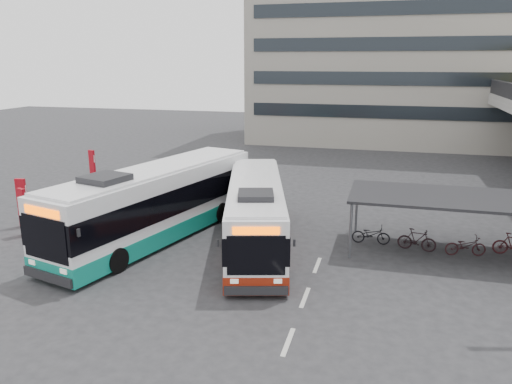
# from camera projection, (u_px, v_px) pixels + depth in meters

# --- Properties ---
(ground) EXTENTS (120.00, 120.00, 0.00)m
(ground) POSITION_uv_depth(u_px,v_px,m) (259.00, 259.00, 21.17)
(ground) COLOR #28282B
(ground) RESTS_ON ground
(bike_shelter) EXTENTS (10.00, 4.00, 2.54)m
(bike_shelter) POSITION_uv_depth(u_px,v_px,m) (467.00, 220.00, 21.44)
(bike_shelter) COLOR #595B60
(bike_shelter) RESTS_ON ground
(office_block) EXTENTS (30.00, 15.00, 25.00)m
(office_block) POSITION_uv_depth(u_px,v_px,m) (408.00, 16.00, 50.07)
(office_block) COLOR gray
(office_block) RESTS_ON ground
(road_markings) EXTENTS (0.15, 7.60, 0.01)m
(road_markings) POSITION_uv_depth(u_px,v_px,m) (305.00, 297.00, 17.74)
(road_markings) COLOR beige
(road_markings) RESTS_ON ground
(bus_main) EXTENTS (5.15, 11.10, 3.21)m
(bus_main) POSITION_uv_depth(u_px,v_px,m) (255.00, 214.00, 22.43)
(bus_main) COLOR white
(bus_main) RESTS_ON ground
(bus_teal) EXTENTS (5.68, 12.65, 3.66)m
(bus_teal) POSITION_uv_depth(u_px,v_px,m) (157.00, 203.00, 23.32)
(bus_teal) COLOR white
(bus_teal) RESTS_ON ground
(pedestrian) EXTENTS (0.73, 0.79, 1.81)m
(pedestrian) POSITION_uv_depth(u_px,v_px,m) (123.00, 230.00, 22.04)
(pedestrian) COLOR black
(pedestrian) RESTS_ON ground
(sign_totem_south) EXTENTS (0.49, 0.29, 2.33)m
(sign_totem_south) POSITION_uv_depth(u_px,v_px,m) (23.00, 211.00, 23.77)
(sign_totem_south) COLOR #9C0914
(sign_totem_south) RESTS_ON ground
(sign_totem_mid) EXTENTS (0.54, 0.24, 2.49)m
(sign_totem_mid) POSITION_uv_depth(u_px,v_px,m) (22.00, 202.00, 25.05)
(sign_totem_mid) COLOR #9C0914
(sign_totem_mid) RESTS_ON ground
(sign_totem_north) EXTENTS (0.50, 0.30, 2.37)m
(sign_totem_north) POSITION_uv_depth(u_px,v_px,m) (92.00, 167.00, 33.59)
(sign_totem_north) COLOR #9C0914
(sign_totem_north) RESTS_ON ground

